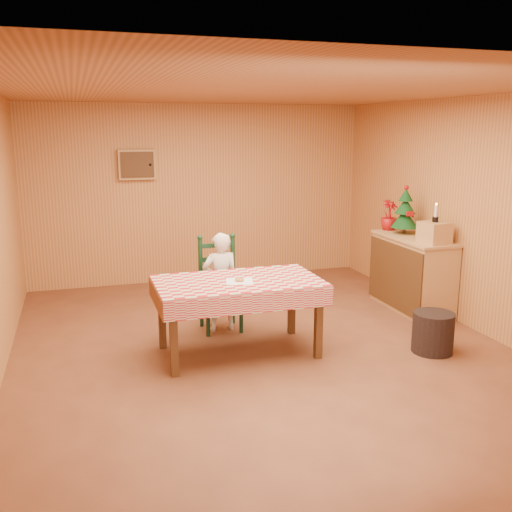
# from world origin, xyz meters

# --- Properties ---
(ground) EXTENTS (6.00, 6.00, 0.00)m
(ground) POSITION_xyz_m (0.00, 0.00, 0.00)
(ground) COLOR brown
(ground) RESTS_ON ground
(cabin_walls) EXTENTS (5.10, 6.05, 2.65)m
(cabin_walls) POSITION_xyz_m (-0.00, 0.53, 1.83)
(cabin_walls) COLOR #C68447
(cabin_walls) RESTS_ON ground
(dining_table) EXTENTS (1.66, 0.96, 0.77)m
(dining_table) POSITION_xyz_m (-0.26, -0.03, 0.69)
(dining_table) COLOR #502F15
(dining_table) RESTS_ON ground
(ladder_chair) EXTENTS (0.44, 0.40, 1.08)m
(ladder_chair) POSITION_xyz_m (-0.26, 0.76, 0.50)
(ladder_chair) COLOR black
(ladder_chair) RESTS_ON ground
(seated_child) EXTENTS (0.41, 0.27, 1.12)m
(seated_child) POSITION_xyz_m (-0.26, 0.70, 0.56)
(seated_child) COLOR silver
(seated_child) RESTS_ON ground
(napkin) EXTENTS (0.32, 0.32, 0.00)m
(napkin) POSITION_xyz_m (-0.26, -0.08, 0.77)
(napkin) COLOR white
(napkin) RESTS_ON dining_table
(donut) EXTENTS (0.10, 0.10, 0.03)m
(donut) POSITION_xyz_m (-0.26, -0.08, 0.79)
(donut) COLOR #B97B42
(donut) RESTS_ON napkin
(shelf_unit) EXTENTS (0.54, 1.24, 0.93)m
(shelf_unit) POSITION_xyz_m (2.23, 0.73, 0.47)
(shelf_unit) COLOR tan
(shelf_unit) RESTS_ON ground
(crate) EXTENTS (0.34, 0.34, 0.25)m
(crate) POSITION_xyz_m (2.24, 0.33, 1.06)
(crate) COLOR tan
(crate) RESTS_ON shelf_unit
(christmas_tree) EXTENTS (0.34, 0.34, 0.62)m
(christmas_tree) POSITION_xyz_m (2.24, 0.98, 1.21)
(christmas_tree) COLOR #502F15
(christmas_tree) RESTS_ON shelf_unit
(flower_arrangement) EXTENTS (0.26, 0.26, 0.40)m
(flower_arrangement) POSITION_xyz_m (2.19, 1.28, 1.13)
(flower_arrangement) COLOR #9F0E10
(flower_arrangement) RESTS_ON shelf_unit
(candle_set) EXTENTS (0.07, 0.07, 0.22)m
(candle_set) POSITION_xyz_m (2.24, 0.33, 1.24)
(candle_set) COLOR black
(candle_set) RESTS_ON crate
(storage_bin) EXTENTS (0.50, 0.50, 0.42)m
(storage_bin) POSITION_xyz_m (1.65, -0.61, 0.21)
(storage_bin) COLOR black
(storage_bin) RESTS_ON ground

